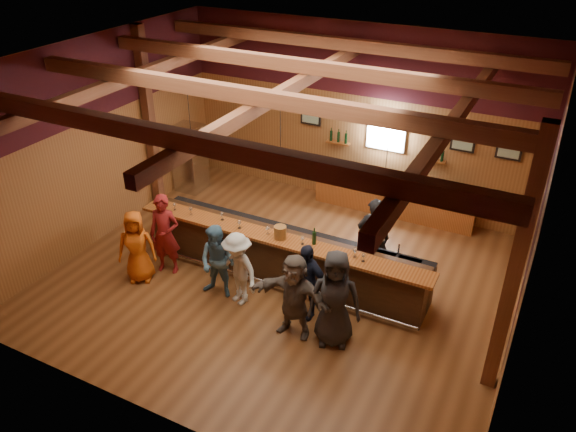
# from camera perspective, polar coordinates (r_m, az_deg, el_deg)

# --- Properties ---
(room) EXTENTS (9.04, 9.00, 4.52)m
(room) POSITION_cam_1_polar(r_m,az_deg,el_deg) (10.27, -0.62, 8.46)
(room) COLOR brown
(room) RESTS_ON ground
(bar_counter) EXTENTS (6.30, 1.07, 1.11)m
(bar_counter) POSITION_cam_1_polar(r_m,az_deg,el_deg) (11.58, -0.26, -3.91)
(bar_counter) COLOR black
(bar_counter) RESTS_ON ground
(back_bar_cabinet) EXTENTS (4.00, 0.52, 0.95)m
(back_bar_cabinet) POSITION_cam_1_polar(r_m,az_deg,el_deg) (14.13, 10.68, 1.96)
(back_bar_cabinet) COLOR brown
(back_bar_cabinet) RESTS_ON ground
(window) EXTENTS (0.95, 0.09, 0.95)m
(window) POSITION_cam_1_polar(r_m,az_deg,el_deg) (13.79, 9.98, 8.51)
(window) COLOR silver
(window) RESTS_ON room
(framed_pictures) EXTENTS (5.35, 0.05, 0.45)m
(framed_pictures) POSITION_cam_1_polar(r_m,az_deg,el_deg) (13.56, 13.49, 7.99)
(framed_pictures) COLOR black
(framed_pictures) RESTS_ON room
(wine_shelves) EXTENTS (3.00, 0.18, 0.30)m
(wine_shelves) POSITION_cam_1_polar(r_m,az_deg,el_deg) (13.89, 9.74, 6.77)
(wine_shelves) COLOR brown
(wine_shelves) RESTS_ON room
(pendant_lights) EXTENTS (4.24, 0.24, 1.37)m
(pendant_lights) POSITION_cam_1_polar(r_m,az_deg,el_deg) (10.42, -0.75, 5.77)
(pendant_lights) COLOR black
(pendant_lights) RESTS_ON room
(stainless_fridge) EXTENTS (0.70, 0.70, 1.80)m
(stainless_fridge) POSITION_cam_1_polar(r_m,az_deg,el_deg) (15.19, -9.96, 5.84)
(stainless_fridge) COLOR silver
(stainless_fridge) RESTS_ON ground
(customer_orange) EXTENTS (0.92, 0.82, 1.57)m
(customer_orange) POSITION_cam_1_polar(r_m,az_deg,el_deg) (11.74, -15.11, -3.02)
(customer_orange) COLOR #C35212
(customer_orange) RESTS_ON ground
(customer_redvest) EXTENTS (0.73, 0.58, 1.77)m
(customer_redvest) POSITION_cam_1_polar(r_m,az_deg,el_deg) (11.82, -12.39, -1.84)
(customer_redvest) COLOR maroon
(customer_redvest) RESTS_ON ground
(customer_denim) EXTENTS (0.78, 0.62, 1.55)m
(customer_denim) POSITION_cam_1_polar(r_m,az_deg,el_deg) (10.99, -7.14, -4.65)
(customer_denim) COLOR teal
(customer_denim) RESTS_ON ground
(customer_white) EXTENTS (1.12, 0.87, 1.54)m
(customer_white) POSITION_cam_1_polar(r_m,az_deg,el_deg) (10.76, -5.13, -5.40)
(customer_white) COLOR beige
(customer_white) RESTS_ON ground
(customer_navy) EXTENTS (0.95, 0.49, 1.56)m
(customer_navy) POSITION_cam_1_polar(r_m,az_deg,el_deg) (10.40, 1.84, -6.59)
(customer_navy) COLOR black
(customer_navy) RESTS_ON ground
(customer_brown) EXTENTS (1.54, 0.51, 1.66)m
(customer_brown) POSITION_cam_1_polar(r_m,az_deg,el_deg) (9.96, 0.63, -8.11)
(customer_brown) COLOR #5B5049
(customer_brown) RESTS_ON ground
(customer_dark) EXTENTS (1.05, 0.86, 1.86)m
(customer_dark) POSITION_cam_1_polar(r_m,az_deg,el_deg) (9.75, 4.77, -8.39)
(customer_dark) COLOR black
(customer_dark) RESTS_ON ground
(bartender) EXTENTS (0.77, 0.64, 1.82)m
(bartender) POSITION_cam_1_polar(r_m,az_deg,el_deg) (11.48, 8.62, -2.30)
(bartender) COLOR black
(bartender) RESTS_ON ground
(ice_bucket) EXTENTS (0.24, 0.24, 0.27)m
(ice_bucket) POSITION_cam_1_polar(r_m,az_deg,el_deg) (10.93, -0.80, -1.67)
(ice_bucket) COLOR brown
(ice_bucket) RESTS_ON bar_counter
(bottle_a) EXTENTS (0.07, 0.07, 0.32)m
(bottle_a) POSITION_cam_1_polar(r_m,az_deg,el_deg) (10.79, 2.66, -2.21)
(bottle_a) COLOR black
(bottle_a) RESTS_ON bar_counter
(bottle_b) EXTENTS (0.08, 0.08, 0.36)m
(bottle_b) POSITION_cam_1_polar(r_m,az_deg,el_deg) (10.76, 2.67, -2.22)
(bottle_b) COLOR black
(bottle_b) RESTS_ON bar_counter
(glass_a) EXTENTS (0.07, 0.07, 0.16)m
(glass_a) POSITION_cam_1_polar(r_m,az_deg,el_deg) (12.17, -11.46, 1.11)
(glass_a) COLOR silver
(glass_a) RESTS_ON bar_counter
(glass_b) EXTENTS (0.08, 0.08, 0.18)m
(glass_b) POSITION_cam_1_polar(r_m,az_deg,el_deg) (11.91, -9.86, 0.68)
(glass_b) COLOR silver
(glass_b) RESTS_ON bar_counter
(glass_c) EXTENTS (0.08, 0.08, 0.18)m
(glass_c) POSITION_cam_1_polar(r_m,az_deg,el_deg) (11.63, -6.73, 0.17)
(glass_c) COLOR silver
(glass_c) RESTS_ON bar_counter
(glass_d) EXTENTS (0.08, 0.08, 0.18)m
(glass_d) POSITION_cam_1_polar(r_m,az_deg,el_deg) (11.30, -4.97, -0.66)
(glass_d) COLOR silver
(glass_d) RESTS_ON bar_counter
(glass_e) EXTENTS (0.08, 0.08, 0.18)m
(glass_e) POSITION_cam_1_polar(r_m,az_deg,el_deg) (11.07, -2.08, -1.28)
(glass_e) COLOR silver
(glass_e) RESTS_ON bar_counter
(glass_f) EXTENTS (0.08, 0.08, 0.18)m
(glass_f) POSITION_cam_1_polar(r_m,az_deg,el_deg) (10.75, 1.50, -2.30)
(glass_f) COLOR silver
(glass_f) RESTS_ON bar_counter
(glass_g) EXTENTS (0.09, 0.09, 0.20)m
(glass_g) POSITION_cam_1_polar(r_m,az_deg,el_deg) (10.44, 6.83, -3.52)
(glass_g) COLOR silver
(glass_g) RESTS_ON bar_counter
(glass_h) EXTENTS (0.08, 0.08, 0.17)m
(glass_h) POSITION_cam_1_polar(r_m,az_deg,el_deg) (10.35, 7.68, -4.02)
(glass_h) COLOR silver
(glass_h) RESTS_ON bar_counter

